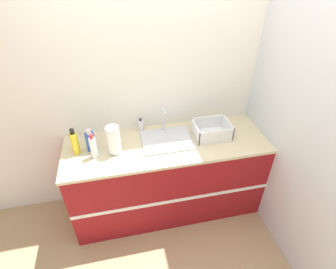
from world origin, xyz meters
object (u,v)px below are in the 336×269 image
sink (166,139)px  dish_rack (212,131)px  paper_towel_roll (114,140)px  bottle_white_spray (93,147)px  soap_dispenser (141,125)px  bottle_blue (90,141)px  bottle_yellow (75,143)px

sink → dish_rack: 0.45m
sink → paper_towel_roll: sink is taller
sink → bottle_white_spray: sink is taller
soap_dispenser → dish_rack: bearing=-19.9°
bottle_blue → bottle_yellow: 0.13m
sink → paper_towel_roll: (-0.50, -0.07, 0.12)m
paper_towel_roll → bottle_white_spray: bearing=-172.1°
sink → soap_dispenser: bearing=134.3°
bottle_white_spray → soap_dispenser: bearing=35.3°
bottle_blue → soap_dispenser: 0.53m
dish_rack → soap_dispenser: 0.71m
dish_rack → bottle_white_spray: bearing=-175.9°
sink → bottle_blue: (-0.71, 0.01, 0.08)m
soap_dispenser → sink: bearing=-45.7°
paper_towel_roll → soap_dispenser: (0.28, 0.30, -0.08)m
paper_towel_roll → dish_rack: 0.95m
sink → soap_dispenser: 0.32m
dish_rack → bottle_yellow: bearing=179.6°
bottle_yellow → bottle_blue: bearing=10.7°
soap_dispenser → bottle_white_spray: bearing=-144.7°
sink → bottle_blue: bearing=178.8°
bottle_yellow → sink: bearing=0.7°
paper_towel_roll → bottle_blue: bearing=157.4°
paper_towel_roll → soap_dispenser: bearing=47.2°
sink → bottle_yellow: (-0.84, -0.01, 0.10)m
paper_towel_roll → soap_dispenser: 0.41m
bottle_blue → bottle_yellow: size_ratio=0.84×
bottle_white_spray → dish_rack: bearing=4.1°
soap_dispenser → bottle_yellow: bearing=-159.2°
sink → paper_towel_roll: 0.51m
dish_rack → bottle_yellow: 1.29m
bottle_white_spray → sink: bearing=8.3°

